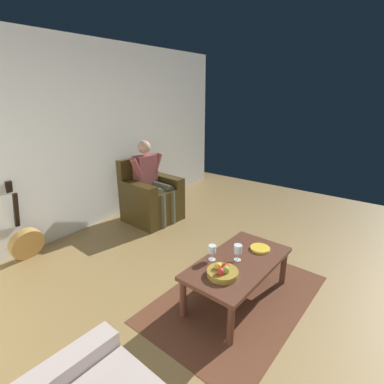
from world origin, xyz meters
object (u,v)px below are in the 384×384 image
Objects in this scene: wine_glass_near at (238,250)px; armchair at (151,198)px; wine_glass_far at (212,250)px; coffee_table at (238,266)px; decorative_dish at (260,249)px; fruit_bowl at (222,272)px; guitar at (26,241)px; person_seated at (152,179)px.

armchair is at bearing -113.84° from wine_glass_near.
coffee_table is at bearing 121.08° from wine_glass_far.
armchair is 4.90× the size of decorative_dish.
fruit_bowl is at bearing 2.37° from wine_glass_near.
armchair reaches higher than wine_glass_near.
coffee_table is 7.16× the size of wine_glass_near.
wine_glass_near is (0.88, 1.99, 0.18)m from armchair.
wine_glass_far is at bearing 108.32° from guitar.
guitar is at bearing -70.14° from wine_glass_near.
wine_glass_near is 0.24m from wine_glass_far.
wine_glass_far is (1.02, 1.75, -0.14)m from person_seated.
wine_glass_near is 0.34m from decorative_dish.
person_seated is at bearing 165.68° from guitar.
coffee_table is 7.57× the size of wine_glass_far.
guitar reaches higher than coffee_table.
guitar is at bearing -76.74° from fruit_bowl.
wine_glass_far is 0.55× the size of fruit_bowl.
wine_glass_near is (0.88, 1.95, -0.14)m from person_seated.
coffee_table is at bearing 70.73° from armchair.
guitar is at bearing -8.31° from armchair.
wine_glass_far is (-0.73, 2.20, 0.30)m from guitar.
wine_glass_near is 1.06× the size of wine_glass_far.
wine_glass_far is (0.14, -0.20, -0.00)m from wine_glass_near.
armchair is 6.35× the size of wine_glass_far.
person_seated is 1.08× the size of coffee_table.
decorative_dish is (-1.18, 2.49, 0.21)m from guitar.
wine_glass_far is 0.54m from decorative_dish.
person_seated is 4.52× the size of fruit_bowl.
person_seated reaches higher than wine_glass_far.
armchair reaches higher than fruit_bowl.
person_seated reaches higher than fruit_bowl.
armchair is 2.19m from wine_glass_near.
fruit_bowl reaches higher than coffee_table.
armchair is 2.07m from wine_glass_far.
person_seated is at bearing -105.45° from decorative_dish.
guitar is 6.32× the size of wine_glass_far.
person_seated is 2.13m from decorative_dish.
guitar reaches higher than fruit_bowl.
wine_glass_near is at bearing -177.63° from fruit_bowl.
armchair is at bearing -90.00° from person_seated.
armchair is 1.01× the size of guitar.
fruit_bowl is (-0.57, 2.41, 0.23)m from guitar.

